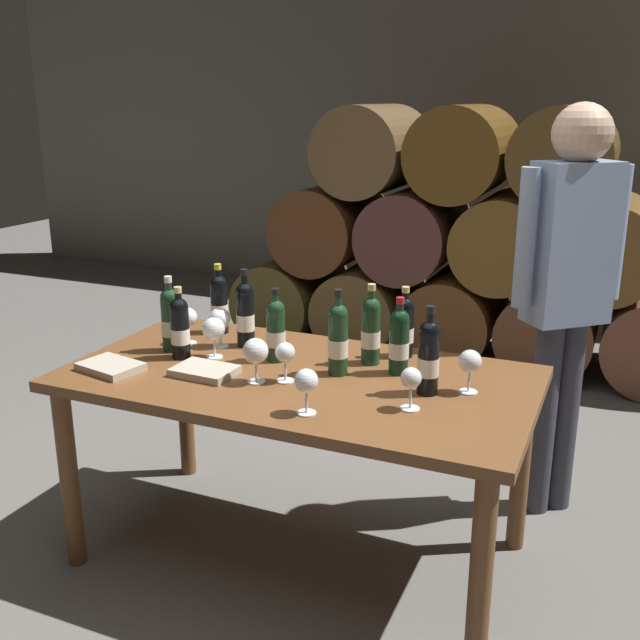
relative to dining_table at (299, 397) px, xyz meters
name	(u,v)px	position (x,y,z in m)	size (l,w,h in m)	color
ground_plane	(300,553)	(0.00, 0.00, -0.67)	(14.00, 14.00, 0.00)	#66635E
cellar_back_wall	(507,139)	(0.00, 4.20, 0.73)	(10.00, 0.24, 2.80)	slate
barrel_stack	(460,248)	(0.00, 2.60, 0.09)	(3.12, 0.90, 1.69)	#50431C
dining_table	(299,397)	(0.00, 0.00, 0.00)	(1.70, 0.90, 0.76)	brown
wine_bottle_0	(338,338)	(0.13, 0.06, 0.23)	(0.07, 0.07, 0.32)	#19381E
wine_bottle_1	(180,327)	(-0.49, -0.02, 0.21)	(0.07, 0.07, 0.28)	black
wine_bottle_2	(245,314)	(-0.33, 0.20, 0.23)	(0.07, 0.07, 0.32)	black
wine_bottle_3	(399,341)	(0.33, 0.15, 0.22)	(0.07, 0.07, 0.29)	black
wine_bottle_4	(429,356)	(0.48, 0.01, 0.22)	(0.07, 0.07, 0.31)	black
wine_bottle_5	(404,326)	(0.30, 0.34, 0.21)	(0.07, 0.07, 0.28)	black
wine_bottle_6	(219,303)	(-0.52, 0.32, 0.22)	(0.07, 0.07, 0.30)	black
wine_bottle_7	(371,330)	(0.20, 0.21, 0.22)	(0.07, 0.07, 0.31)	#19381E
wine_bottle_8	(276,330)	(-0.14, 0.10, 0.22)	(0.07, 0.07, 0.29)	#19381E
wine_bottle_9	(170,319)	(-0.57, 0.03, 0.22)	(0.07, 0.07, 0.30)	#19381E
wine_glass_0	(220,320)	(-0.42, 0.15, 0.20)	(0.09, 0.09, 0.16)	white
wine_glass_1	(214,330)	(-0.37, 0.03, 0.21)	(0.09, 0.09, 0.16)	white
wine_glass_2	(470,363)	(0.61, 0.07, 0.20)	(0.08, 0.08, 0.15)	white
wine_glass_3	(285,354)	(-0.01, -0.09, 0.19)	(0.07, 0.07, 0.15)	white
wine_glass_4	(306,382)	(0.17, -0.31, 0.20)	(0.08, 0.08, 0.15)	white
wine_glass_5	(256,352)	(-0.10, -0.14, 0.21)	(0.09, 0.09, 0.16)	white
wine_glass_6	(188,318)	(-0.56, 0.14, 0.20)	(0.08, 0.08, 0.15)	white
wine_glass_7	(411,380)	(0.47, -0.15, 0.19)	(0.07, 0.07, 0.14)	white
tasting_notebook	(205,371)	(-0.31, -0.14, 0.11)	(0.22, 0.16, 0.03)	#B2A893
leather_ledger	(111,367)	(-0.65, -0.24, 0.11)	(0.22, 0.16, 0.03)	#B2A893
sommelier_presenting	(568,276)	(0.85, 0.75, 0.37)	(0.39, 0.35, 1.72)	#383842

